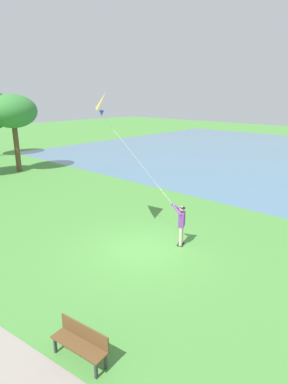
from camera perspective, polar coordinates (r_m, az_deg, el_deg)
name	(u,v)px	position (r m, az deg, el deg)	size (l,w,h in m)	color
ground_plane	(142,250)	(13.32, -0.34, -10.30)	(120.00, 120.00, 0.00)	#4C8E3D
lake_water	(278,155)	(36.78, 22.65, 6.06)	(36.00, 44.00, 0.01)	teal
person_kite_flyer	(181,222)	(13.42, 6.61, -5.28)	(0.50, 0.63, 1.83)	#232328
flying_kite	(106,104)	(13.47, -6.73, 15.28)	(1.77, 3.37, 4.44)	yellow
park_bench_near_walkway	(81,341)	(8.50, -11.10, -24.47)	(0.64, 1.55, 0.88)	brown
tree_treeline_left	(13,112)	(28.10, -22.27, 13.03)	(3.89, 3.35, 6.16)	brown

